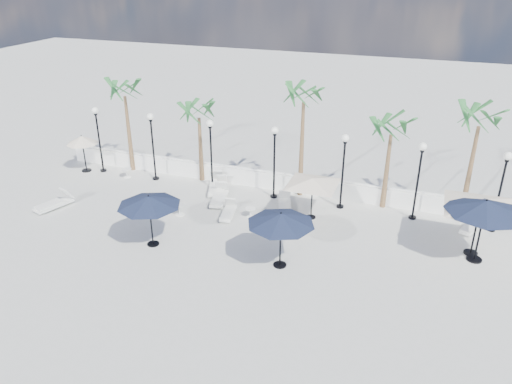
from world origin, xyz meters
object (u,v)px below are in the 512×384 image
(lounger_0, at_px, (54,203))
(lounger_5, at_px, (285,205))
(lounger_1, at_px, (219,197))
(parasol_cream_sq_b, at_px, (482,199))
(lounger_6, at_px, (471,226))
(parasol_navy_left, at_px, (149,201))
(parasol_cream_sq_a, at_px, (313,178))
(lounger_3, at_px, (216,186))
(lounger_2, at_px, (220,188))
(lounger_4, at_px, (228,212))
(parasol_navy_right, at_px, (486,207))
(parasol_navy_mid, at_px, (281,219))
(parasol_cream_small, at_px, (82,140))

(lounger_0, bearing_deg, lounger_5, 37.41)
(lounger_1, bearing_deg, parasol_cream_sq_b, -17.54)
(lounger_6, relative_size, parasol_navy_left, 0.62)
(parasol_cream_sq_a, height_order, parasol_cream_sq_b, parasol_cream_sq_b)
(lounger_3, bearing_deg, lounger_6, -19.95)
(lounger_6, bearing_deg, lounger_2, -160.34)
(lounger_4, xyz_separation_m, parasol_cream_sq_b, (10.99, 0.29, 2.35))
(lounger_4, bearing_deg, parasol_navy_right, -11.92)
(lounger_6, relative_size, parasol_navy_mid, 0.62)
(lounger_3, height_order, parasol_navy_mid, parasol_navy_mid)
(lounger_1, xyz_separation_m, parasol_cream_sq_b, (12.02, -1.01, 2.31))
(parasol_cream_sq_a, bearing_deg, parasol_cream_sq_b, -7.02)
(lounger_5, bearing_deg, parasol_cream_sq_a, -34.40)
(lounger_1, bearing_deg, lounger_3, 108.54)
(lounger_3, distance_m, lounger_6, 12.76)
(parasol_navy_left, relative_size, parasol_cream_small, 1.23)
(lounger_2, distance_m, lounger_5, 3.96)
(lounger_6, bearing_deg, lounger_0, -147.17)
(parasol_navy_mid, bearing_deg, lounger_4, 137.84)
(parasol_cream_small, bearing_deg, parasol_cream_sq_b, -5.83)
(lounger_1, relative_size, lounger_3, 0.94)
(parasol_navy_mid, xyz_separation_m, parasol_cream_small, (-13.65, 5.72, -0.26))
(lounger_2, distance_m, lounger_3, 0.27)
(lounger_5, bearing_deg, parasol_navy_right, -30.11)
(parasol_navy_left, distance_m, parasol_cream_sq_a, 7.57)
(lounger_0, relative_size, lounger_4, 1.17)
(parasol_navy_left, xyz_separation_m, parasol_navy_right, (13.18, 3.37, 0.36))
(parasol_navy_mid, bearing_deg, lounger_5, 104.21)
(lounger_1, relative_size, lounger_5, 1.06)
(lounger_0, relative_size, parasol_navy_mid, 0.76)
(lounger_6, height_order, parasol_navy_left, parasol_navy_left)
(lounger_1, distance_m, parasol_navy_right, 12.44)
(lounger_0, xyz_separation_m, lounger_1, (7.50, 3.43, 0.01))
(lounger_0, xyz_separation_m, parasol_navy_left, (6.46, -1.45, 1.86))
(lounger_4, relative_size, lounger_5, 0.89)
(lounger_2, relative_size, parasol_cream_sq_b, 0.33)
(lounger_5, xyz_separation_m, parasol_cream_sq_b, (8.59, -1.29, 2.32))
(lounger_2, height_order, lounger_3, lounger_3)
(lounger_3, distance_m, parasol_navy_mid, 8.08)
(lounger_1, relative_size, lounger_6, 1.25)
(lounger_0, bearing_deg, parasol_navy_mid, 13.26)
(parasol_navy_mid, height_order, parasol_cream_sq_b, parasol_cream_sq_b)
(lounger_6, distance_m, parasol_cream_small, 21.11)
(parasol_cream_sq_a, bearing_deg, lounger_6, 10.08)
(lounger_5, xyz_separation_m, parasol_cream_small, (-12.42, 0.86, 1.65))
(lounger_2, relative_size, parasol_cream_sq_a, 0.41)
(lounger_0, height_order, lounger_1, lounger_1)
(parasol_navy_mid, height_order, parasol_navy_right, parasol_navy_right)
(lounger_0, bearing_deg, parasol_cream_small, 126.77)
(lounger_3, height_order, lounger_5, lounger_3)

